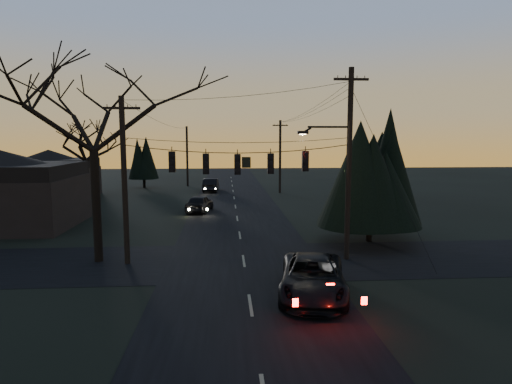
{
  "coord_description": "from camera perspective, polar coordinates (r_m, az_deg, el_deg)",
  "views": [
    {
      "loc": [
        -0.92,
        -11.83,
        6.43
      ],
      "look_at": [
        0.51,
        8.02,
        3.92
      ],
      "focal_mm": 30.0,
      "sensor_mm": 36.0,
      "label": 1
    }
  ],
  "objects": [
    {
      "name": "utility_pole_left",
      "position": [
        23.31,
        -16.75,
        -9.13
      ],
      "size": [
        1.8,
        0.3,
        8.5
      ],
      "primitive_type": null,
      "color": "black",
      "rests_on": "ground"
    },
    {
      "name": "bare_tree_left",
      "position": [
        23.38,
        -21.06,
        10.68
      ],
      "size": [
        8.76,
        8.76,
        11.5
      ],
      "color": "black",
      "rests_on": "ground"
    },
    {
      "name": "ground_plane",
      "position": [
        13.49,
        0.33,
        -21.26
      ],
      "size": [
        160.0,
        160.0,
        0.0
      ],
      "primitive_type": "plane",
      "color": "black"
    },
    {
      "name": "utility_pole_far_l",
      "position": [
        58.4,
        -9.08,
        0.78
      ],
      "size": [
        0.3,
        0.3,
        8.0
      ],
      "primitive_type": null,
      "color": "black",
      "rests_on": "ground"
    },
    {
      "name": "bare_tree_dist",
      "position": [
        42.05,
        -21.85,
        6.22
      ],
      "size": [
        6.34,
        6.34,
        8.72
      ],
      "color": "black",
      "rests_on": "ground"
    },
    {
      "name": "evergreen_dist",
      "position": [
        57.37,
        -14.77,
        4.2
      ],
      "size": [
        3.44,
        3.44,
        6.15
      ],
      "color": "black",
      "rests_on": "ground"
    },
    {
      "name": "house_left_near",
      "position": [
        35.84,
        -30.75,
        0.37
      ],
      "size": [
        10.0,
        8.0,
        5.6
      ],
      "color": "black",
      "rests_on": "ground"
    },
    {
      "name": "suv_near",
      "position": [
        17.94,
        7.59,
        -11.23
      ],
      "size": [
        3.59,
        5.99,
        1.56
      ],
      "primitive_type": "imported",
      "rotation": [
        0.0,
        0.0,
        -0.19
      ],
      "color": "black",
      "rests_on": "ground"
    },
    {
      "name": "span_signal_assembly",
      "position": [
        21.87,
        -2.33,
        3.92
      ],
      "size": [
        11.5,
        0.44,
        1.66
      ],
      "color": "black",
      "rests_on": "ground"
    },
    {
      "name": "evergreen_right",
      "position": [
        27.29,
        15.07,
        2.34
      ],
      "size": [
        4.93,
        4.93,
        7.29
      ],
      "color": "black",
      "rests_on": "ground"
    },
    {
      "name": "main_road",
      "position": [
        32.48,
        -2.42,
        -4.21
      ],
      "size": [
        8.0,
        120.0,
        0.02
      ],
      "primitive_type": "cube",
      "color": "black",
      "rests_on": "ground"
    },
    {
      "name": "utility_pole_far_r",
      "position": [
        50.65,
        3.2,
        -0.11
      ],
      "size": [
        1.8,
        0.3,
        8.5
      ],
      "primitive_type": null,
      "color": "black",
      "rests_on": "ground"
    },
    {
      "name": "house_left_far",
      "position": [
        51.63,
        -25.81,
        2.22
      ],
      "size": [
        9.0,
        7.0,
        5.2
      ],
      "color": "black",
      "rests_on": "ground"
    },
    {
      "name": "sedan_oncoming_b",
      "position": [
        52.06,
        -6.04,
        0.94
      ],
      "size": [
        1.89,
        4.88,
        1.59
      ],
      "primitive_type": "imported",
      "rotation": [
        0.0,
        0.0,
        3.1
      ],
      "color": "black",
      "rests_on": "ground"
    },
    {
      "name": "sedan_oncoming_a",
      "position": [
        37.75,
        -7.53,
        -1.52
      ],
      "size": [
        2.57,
        4.67,
        1.5
      ],
      "primitive_type": "imported",
      "rotation": [
        0.0,
        0.0,
        2.95
      ],
      "color": "black",
      "rests_on": "ground"
    },
    {
      "name": "cross_road",
      "position": [
        22.77,
        -1.65,
        -9.19
      ],
      "size": [
        60.0,
        7.0,
        0.02
      ],
      "primitive_type": "cube",
      "color": "black",
      "rests_on": "ground"
    },
    {
      "name": "utility_pole_right",
      "position": [
        23.64,
        11.95,
        -8.74
      ],
      "size": [
        5.0,
        0.3,
        10.0
      ],
      "primitive_type": null,
      "color": "black",
      "rests_on": "ground"
    }
  ]
}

